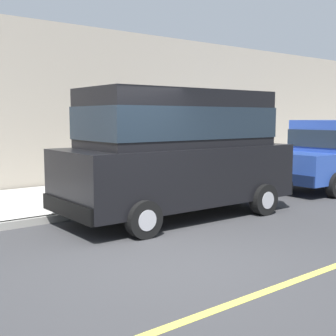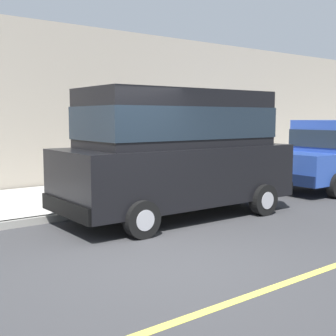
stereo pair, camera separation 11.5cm
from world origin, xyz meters
name	(u,v)px [view 1 (the left image)]	position (x,y,z in m)	size (l,w,h in m)	color
ground_plane	(173,259)	(0.00, 0.00, 0.00)	(80.00, 80.00, 0.00)	#38383A
curb	(71,216)	(-3.20, 0.00, 0.07)	(0.16, 64.00, 0.14)	gray
sidewalk	(35,202)	(-5.00, 0.00, 0.07)	(3.60, 64.00, 0.14)	#B7B5AD
lane_centre_line	(262,293)	(1.60, 0.00, 0.00)	(0.12, 57.60, 0.01)	#E0D64C
car_black_van	(178,148)	(-2.09, 1.82, 1.39)	(2.20, 4.94, 2.52)	black
car_blue_sedan	(336,154)	(-2.13, 7.63, 0.98)	(2.13, 4.65, 1.92)	#28479E
dog_grey	(159,176)	(-4.73, 3.35, 0.43)	(0.71, 0.39, 0.49)	#999691
fire_hydrant	(89,189)	(-3.65, 0.65, 0.48)	(0.34, 0.24, 0.72)	gold
building_facade	(165,109)	(-7.10, 5.42, 2.28)	(0.50, 20.00, 4.55)	#9E9384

